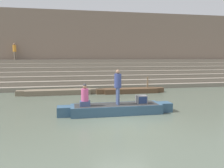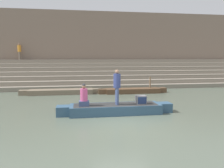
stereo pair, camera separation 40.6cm
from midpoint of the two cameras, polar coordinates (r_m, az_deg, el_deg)
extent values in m
plane|color=#566051|center=(9.66, 3.98, -10.25)|extent=(120.00, 120.00, 0.00)
cube|color=gray|center=(21.77, -3.25, -0.06)|extent=(36.00, 5.36, 0.37)
cube|color=gray|center=(22.11, -3.35, 1.02)|extent=(36.00, 4.60, 0.37)
cube|color=gray|center=(22.45, -3.45, 2.08)|extent=(36.00, 3.83, 0.37)
cube|color=gray|center=(22.81, -3.55, 3.10)|extent=(36.00, 3.06, 0.37)
cube|color=gray|center=(23.16, -3.64, 4.08)|extent=(36.00, 2.30, 0.37)
cube|color=gray|center=(23.53, -3.73, 5.04)|extent=(36.00, 1.53, 0.37)
cube|color=gray|center=(23.90, -3.82, 5.97)|extent=(36.00, 0.77, 0.37)
cube|color=#7F6B5B|center=(24.90, -4.04, 9.42)|extent=(34.20, 1.20, 7.83)
cube|color=#4C4037|center=(24.39, -3.85, 0.96)|extent=(34.20, 0.12, 0.60)
cube|color=#33516B|center=(11.21, 1.98, -6.54)|extent=(4.60, 1.21, 0.48)
cube|color=#2D2D2D|center=(11.16, 1.98, -5.47)|extent=(4.23, 1.11, 0.05)
cube|color=#33516B|center=(11.96, 14.48, -5.89)|extent=(0.64, 0.66, 0.48)
cube|color=#33516B|center=(11.04, -11.62, -6.89)|extent=(0.64, 0.66, 0.48)
cylinder|color=olive|center=(11.75, -1.98, -5.20)|extent=(2.49, 0.04, 0.04)
cylinder|color=#3D4C75|center=(11.14, 2.26, -3.12)|extent=(0.15, 0.15, 0.85)
cylinder|color=#3D4C75|center=(10.95, 2.45, -3.30)|extent=(0.15, 0.15, 0.85)
cylinder|color=navy|center=(10.94, 2.38, 0.84)|extent=(0.36, 0.36, 0.71)
sphere|color=#8C664C|center=(10.90, 2.39, 3.23)|extent=(0.20, 0.20, 0.20)
cube|color=#3D4C75|center=(10.87, -6.25, -5.03)|extent=(0.50, 0.39, 0.25)
cylinder|color=#C64C7F|center=(10.79, -6.28, -2.82)|extent=(0.36, 0.36, 0.61)
sphere|color=#8C664C|center=(10.73, -6.31, -0.69)|extent=(0.20, 0.20, 0.20)
sphere|color=#333338|center=(10.72, -6.32, -0.31)|extent=(0.17, 0.17, 0.17)
cube|color=slate|center=(11.38, 8.59, -4.07)|extent=(0.52, 0.43, 0.43)
cube|color=navy|center=(11.18, 8.92, -4.28)|extent=(0.44, 0.02, 0.35)
cube|color=#756651|center=(17.40, -12.50, -2.00)|extent=(4.87, 1.03, 0.38)
cube|color=tan|center=(17.38, -12.51, -1.46)|extent=(4.48, 0.93, 0.05)
cube|color=#756651|center=(17.44, -3.35, -1.82)|extent=(0.68, 0.57, 0.38)
cube|color=#756651|center=(17.81, -21.45, -2.12)|extent=(0.68, 0.57, 0.38)
cube|color=brown|center=(17.64, 6.09, -1.75)|extent=(4.32, 1.03, 0.38)
cube|color=tan|center=(17.61, 6.09, -1.22)|extent=(3.97, 0.93, 0.05)
cube|color=brown|center=(18.41, 13.52, -1.53)|extent=(0.60, 0.57, 0.38)
cube|color=brown|center=(17.18, -1.88, -1.95)|extent=(0.60, 0.57, 0.38)
cylinder|color=brown|center=(18.05, 10.54, -0.18)|extent=(0.12, 0.12, 1.29)
cylinder|color=#756656|center=(24.59, -22.49, 6.85)|extent=(0.14, 0.14, 0.79)
cylinder|color=#756656|center=(24.42, -22.59, 6.85)|extent=(0.14, 0.14, 0.79)
cylinder|color=orange|center=(24.52, -22.62, 8.55)|extent=(0.33, 0.33, 0.66)
sphere|color=#8C664C|center=(24.54, -22.67, 9.54)|extent=(0.19, 0.19, 0.19)
camera|label=1|loc=(0.20, -89.04, 0.12)|focal=35.00mm
camera|label=2|loc=(0.20, 90.96, -0.12)|focal=35.00mm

